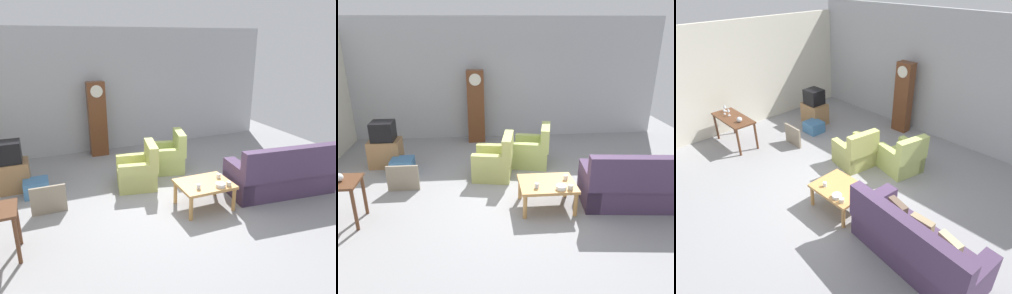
# 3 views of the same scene
# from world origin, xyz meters

# --- Properties ---
(ground_plane) EXTENTS (10.40, 10.40, 0.00)m
(ground_plane) POSITION_xyz_m (0.00, 0.00, 0.00)
(ground_plane) COLOR gray
(garage_door_wall) EXTENTS (8.40, 0.16, 3.20)m
(garage_door_wall) POSITION_xyz_m (0.00, 3.60, 1.60)
(garage_door_wall) COLOR #ADAFB5
(garage_door_wall) RESTS_ON ground_plane
(couch_floral) EXTENTS (2.18, 1.09, 1.04)m
(couch_floral) POSITION_xyz_m (2.05, -0.43, 0.36)
(couch_floral) COLOR #4C3856
(couch_floral) RESTS_ON ground_plane
(armchair_olive_near) EXTENTS (0.91, 0.89, 0.92)m
(armchair_olive_near) POSITION_xyz_m (-0.47, 0.93, 0.31)
(armchair_olive_near) COLOR #B7BC66
(armchair_olive_near) RESTS_ON ground_plane
(armchair_olive_far) EXTENTS (0.94, 0.92, 0.92)m
(armchair_olive_far) POSITION_xyz_m (0.42, 1.50, 0.31)
(armchair_olive_far) COLOR #B6C66B
(armchair_olive_far) RESTS_ON ground_plane
(coffee_table_wood) EXTENTS (0.96, 0.76, 0.47)m
(coffee_table_wood) POSITION_xyz_m (0.36, -0.36, 0.41)
(coffee_table_wood) COLOR tan
(coffee_table_wood) RESTS_ON ground_plane
(grandfather_clock) EXTENTS (0.44, 0.30, 1.91)m
(grandfather_clock) POSITION_xyz_m (-0.84, 3.17, 0.96)
(grandfather_clock) COLOR brown
(grandfather_clock) RESTS_ON ground_plane
(tv_stand_cabinet) EXTENTS (0.68, 0.52, 0.61)m
(tv_stand_cabinet) POSITION_xyz_m (-2.88, 1.72, 0.30)
(tv_stand_cabinet) COLOR #997047
(tv_stand_cabinet) RESTS_ON ground_plane
(tv_crt) EXTENTS (0.48, 0.44, 0.42)m
(tv_crt) POSITION_xyz_m (-2.88, 1.72, 0.82)
(tv_crt) COLOR black
(tv_crt) RESTS_ON tv_stand_cabinet
(framed_picture_leaning) EXTENTS (0.60, 0.05, 0.52)m
(framed_picture_leaning) POSITION_xyz_m (-2.26, 0.47, 0.26)
(framed_picture_leaning) COLOR gray
(framed_picture_leaning) RESTS_ON ground_plane
(storage_box_blue) EXTENTS (0.47, 0.44, 0.31)m
(storage_box_blue) POSITION_xyz_m (-2.45, 1.32, 0.15)
(storage_box_blue) COLOR teal
(storage_box_blue) RESTS_ON ground_plane
(cup_white_porcelain) EXTENTS (0.08, 0.08, 0.08)m
(cup_white_porcelain) POSITION_xyz_m (0.70, -0.27, 0.52)
(cup_white_porcelain) COLOR white
(cup_white_porcelain) RESTS_ON coffee_table_wood
(cup_blue_rimmed) EXTENTS (0.07, 0.07, 0.09)m
(cup_blue_rimmed) POSITION_xyz_m (0.14, -0.53, 0.52)
(cup_blue_rimmed) COLOR silver
(cup_blue_rimmed) RESTS_ON coffee_table_wood
(cup_cream_tall) EXTENTS (0.09, 0.09, 0.08)m
(cup_cream_tall) POSITION_xyz_m (0.69, -0.63, 0.51)
(cup_cream_tall) COLOR beige
(cup_cream_tall) RESTS_ON coffee_table_wood
(bowl_white_stacked) EXTENTS (0.18, 0.18, 0.07)m
(bowl_white_stacked) POSITION_xyz_m (0.54, -0.60, 0.51)
(bowl_white_stacked) COLOR white
(bowl_white_stacked) RESTS_ON coffee_table_wood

